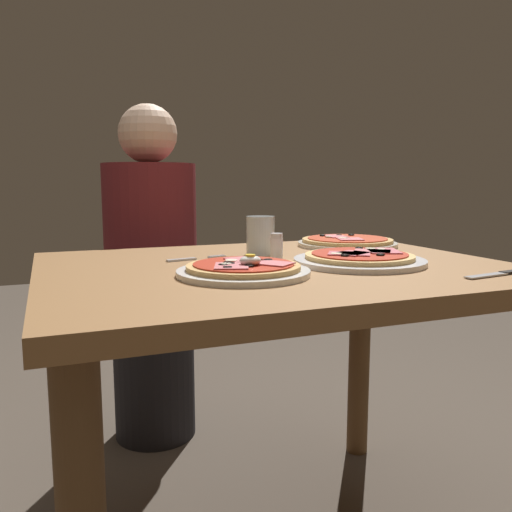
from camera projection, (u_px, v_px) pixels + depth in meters
name	position (u px, v px, depth m)	size (l,w,h in m)	color
dining_table	(277.00, 316.00, 1.23)	(1.05, 0.83, 0.73)	olive
pizza_foreground	(244.00, 269.00, 1.06)	(0.27, 0.27, 0.05)	white
pizza_across_left	(360.00, 259.00, 1.21)	(0.30, 0.30, 0.03)	white
pizza_across_right	(347.00, 242.00, 1.54)	(0.29, 0.29, 0.03)	silver
water_glass_near	(260.00, 238.00, 1.36)	(0.07, 0.07, 0.10)	silver
fork	(192.00, 259.00, 1.27)	(0.16, 0.05, 0.00)	silver
knife	(504.00, 273.00, 1.07)	(0.20, 0.04, 0.01)	silver
salt_shaker	(277.00, 247.00, 1.25)	(0.03, 0.03, 0.07)	white
diner_person	(152.00, 284.00, 1.85)	(0.32, 0.32, 1.18)	black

